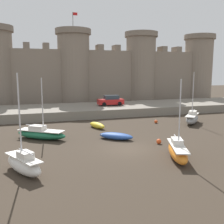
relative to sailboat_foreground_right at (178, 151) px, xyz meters
The scene contains 12 objects.
ground_plane 4.58m from the sailboat_foreground_right, 127.77° to the left, with size 160.00×160.00×0.00m, color #382D23.
quay_road 23.19m from the sailboat_foreground_right, 96.88° to the left, with size 66.79×10.00×1.25m, color gray.
castle 33.57m from the sailboat_foreground_right, 94.82° to the left, with size 61.41×6.63×17.39m.
sailboat_foreground_right is the anchor object (origin of this frame).
sailboat_foreground_centre 14.66m from the sailboat_foreground_right, 51.84° to the left, with size 4.19×4.35×6.64m.
sailboat_near_channel_right 13.64m from the sailboat_foreground_right, 136.78° to the left, with size 5.30×4.40×6.14m.
rowboat_near_channel_left 12.98m from the sailboat_foreground_right, 104.93° to the left, with size 1.81×2.99×0.69m.
sailboat_midflat_left 11.38m from the sailboat_foreground_right, behind, with size 2.94×4.16×6.69m.
rowboat_midflat_centre 7.53m from the sailboat_foreground_right, 111.57° to the left, with size 3.55×3.18×0.67m.
mooring_buoy_near_channel 4.29m from the sailboat_foreground_right, 82.33° to the left, with size 0.47×0.47×0.47m, color #E04C1E.
mooring_buoy_mid_mud 13.93m from the sailboat_foreground_right, 70.27° to the left, with size 0.44×0.44×0.44m, color #E04C1E.
car_quay_centre_east 22.88m from the sailboat_foreground_right, 86.35° to the left, with size 4.12×1.93×1.62m.
Camera 1 is at (-7.86, -20.84, 6.86)m, focal length 42.00 mm.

